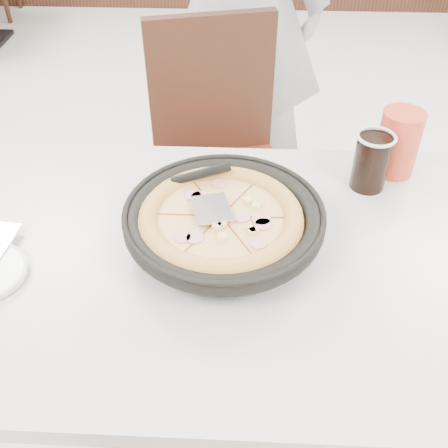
{
  "coord_description": "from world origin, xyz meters",
  "views": [
    {
      "loc": [
        -0.1,
        -1.07,
        1.49
      ],
      "look_at": [
        -0.14,
        -0.26,
        0.8
      ],
      "focal_mm": 42.0,
      "sensor_mm": 36.0,
      "label": 1
    }
  ],
  "objects_px": {
    "chair_far": "(223,178)",
    "pizza_pan": "(224,227)",
    "red_cup": "(398,143)",
    "main_table": "(208,360)",
    "pizza": "(221,224)",
    "cola_glass": "(371,163)"
  },
  "relations": [
    {
      "from": "cola_glass",
      "to": "pizza_pan",
      "type": "bearing_deg",
      "value": -146.87
    },
    {
      "from": "chair_far",
      "to": "pizza",
      "type": "distance_m",
      "value": 0.71
    },
    {
      "from": "chair_far",
      "to": "red_cup",
      "type": "xyz_separation_m",
      "value": [
        0.43,
        -0.34,
        0.35
      ]
    },
    {
      "from": "main_table",
      "to": "cola_glass",
      "type": "height_order",
      "value": "cola_glass"
    },
    {
      "from": "chair_far",
      "to": "pizza_pan",
      "type": "bearing_deg",
      "value": 78.05
    },
    {
      "from": "main_table",
      "to": "pizza_pan",
      "type": "bearing_deg",
      "value": 39.11
    },
    {
      "from": "pizza_pan",
      "to": "pizza",
      "type": "bearing_deg",
      "value": -114.52
    },
    {
      "from": "main_table",
      "to": "red_cup",
      "type": "distance_m",
      "value": 0.71
    },
    {
      "from": "pizza_pan",
      "to": "red_cup",
      "type": "height_order",
      "value": "red_cup"
    },
    {
      "from": "main_table",
      "to": "red_cup",
      "type": "xyz_separation_m",
      "value": [
        0.44,
        0.32,
        0.45
      ]
    },
    {
      "from": "chair_far",
      "to": "pizza",
      "type": "height_order",
      "value": "chair_far"
    },
    {
      "from": "red_cup",
      "to": "cola_glass",
      "type": "bearing_deg",
      "value": -137.17
    },
    {
      "from": "main_table",
      "to": "pizza",
      "type": "distance_m",
      "value": 0.44
    },
    {
      "from": "pizza",
      "to": "cola_glass",
      "type": "bearing_deg",
      "value": 34.14
    },
    {
      "from": "cola_glass",
      "to": "red_cup",
      "type": "height_order",
      "value": "red_cup"
    },
    {
      "from": "main_table",
      "to": "pizza_pan",
      "type": "distance_m",
      "value": 0.42
    },
    {
      "from": "chair_far",
      "to": "cola_glass",
      "type": "relative_size",
      "value": 7.31
    },
    {
      "from": "chair_far",
      "to": "pizza_pan",
      "type": "distance_m",
      "value": 0.7
    },
    {
      "from": "pizza_pan",
      "to": "cola_glass",
      "type": "relative_size",
      "value": 2.58
    },
    {
      "from": "main_table",
      "to": "pizza_pan",
      "type": "height_order",
      "value": "pizza_pan"
    },
    {
      "from": "pizza_pan",
      "to": "cola_glass",
      "type": "height_order",
      "value": "cola_glass"
    },
    {
      "from": "chair_far",
      "to": "pizza_pan",
      "type": "height_order",
      "value": "chair_far"
    }
  ]
}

